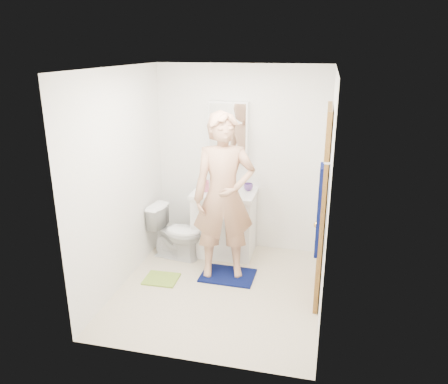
% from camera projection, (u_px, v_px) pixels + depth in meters
% --- Properties ---
extents(floor, '(2.20, 2.40, 0.02)m').
position_uv_depth(floor, '(219.00, 290.00, 4.91)').
color(floor, beige).
rests_on(floor, ground).
extents(ceiling, '(2.20, 2.40, 0.02)m').
position_uv_depth(ceiling, '(218.00, 67.00, 4.14)').
color(ceiling, white).
rests_on(ceiling, ground).
extents(wall_back, '(2.20, 0.02, 2.40)m').
position_uv_depth(wall_back, '(241.00, 160.00, 5.64)').
color(wall_back, white).
rests_on(wall_back, ground).
extents(wall_front, '(2.20, 0.02, 2.40)m').
position_uv_depth(wall_front, '(182.00, 234.00, 3.41)').
color(wall_front, white).
rests_on(wall_front, ground).
extents(wall_left, '(0.02, 2.40, 2.40)m').
position_uv_depth(wall_left, '(120.00, 181.00, 4.76)').
color(wall_left, white).
rests_on(wall_left, ground).
extents(wall_right, '(0.02, 2.40, 2.40)m').
position_uv_depth(wall_right, '(328.00, 195.00, 4.29)').
color(wall_right, white).
rests_on(wall_right, ground).
extents(vanity_cabinet, '(0.75, 0.55, 0.80)m').
position_uv_depth(vanity_cabinet, '(224.00, 224.00, 5.66)').
color(vanity_cabinet, white).
rests_on(vanity_cabinet, floor).
extents(countertop, '(0.79, 0.59, 0.05)m').
position_uv_depth(countertop, '(225.00, 193.00, 5.52)').
color(countertop, white).
rests_on(countertop, vanity_cabinet).
extents(sink_basin, '(0.40, 0.40, 0.03)m').
position_uv_depth(sink_basin, '(225.00, 192.00, 5.52)').
color(sink_basin, white).
rests_on(sink_basin, countertop).
extents(faucet, '(0.03, 0.03, 0.12)m').
position_uv_depth(faucet, '(228.00, 183.00, 5.66)').
color(faucet, silver).
rests_on(faucet, countertop).
extents(medicine_cabinet, '(0.50, 0.12, 0.70)m').
position_uv_depth(medicine_cabinet, '(229.00, 129.00, 5.48)').
color(medicine_cabinet, white).
rests_on(medicine_cabinet, wall_back).
extents(mirror_panel, '(0.46, 0.01, 0.66)m').
position_uv_depth(mirror_panel, '(227.00, 130.00, 5.43)').
color(mirror_panel, white).
rests_on(mirror_panel, wall_back).
extents(door, '(0.05, 0.80, 2.05)m').
position_uv_depth(door, '(323.00, 207.00, 4.49)').
color(door, olive).
rests_on(door, ground).
extents(door_knob, '(0.07, 0.07, 0.07)m').
position_uv_depth(door_knob, '(317.00, 225.00, 4.23)').
color(door_knob, gold).
rests_on(door_knob, door).
extents(towel, '(0.03, 0.24, 0.80)m').
position_uv_depth(towel, '(319.00, 210.00, 3.76)').
color(towel, '#070F43').
rests_on(towel, wall_right).
extents(towel_hook, '(0.06, 0.02, 0.02)m').
position_uv_depth(towel_hook, '(327.00, 163.00, 3.62)').
color(towel_hook, silver).
rests_on(towel_hook, wall_right).
extents(toilet, '(0.72, 0.47, 0.68)m').
position_uv_depth(toilet, '(176.00, 232.00, 5.56)').
color(toilet, white).
rests_on(toilet, floor).
extents(bath_mat, '(0.64, 0.46, 0.02)m').
position_uv_depth(bath_mat, '(228.00, 275.00, 5.17)').
color(bath_mat, '#070F43').
rests_on(bath_mat, floor).
extents(green_rug, '(0.39, 0.33, 0.02)m').
position_uv_depth(green_rug, '(161.00, 279.00, 5.10)').
color(green_rug, '#86AB39').
rests_on(green_rug, floor).
extents(soap_dispenser, '(0.11, 0.11, 0.20)m').
position_uv_depth(soap_dispenser, '(205.00, 184.00, 5.49)').
color(soap_dispenser, '#CE607D').
rests_on(soap_dispenser, countertop).
extents(toothbrush_cup, '(0.13, 0.13, 0.09)m').
position_uv_depth(toothbrush_cup, '(248.00, 187.00, 5.54)').
color(toothbrush_cup, '#61418F').
rests_on(toothbrush_cup, countertop).
extents(man, '(0.80, 0.63, 1.92)m').
position_uv_depth(man, '(224.00, 197.00, 4.91)').
color(man, tan).
rests_on(man, bath_mat).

